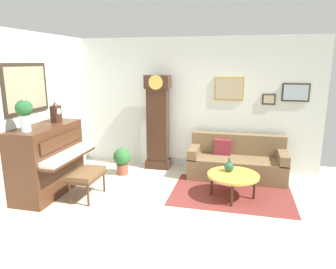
{
  "coord_description": "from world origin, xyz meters",
  "views": [
    {
      "loc": [
        1.02,
        -4.21,
        2.28
      ],
      "look_at": [
        -0.21,
        0.9,
        1.05
      ],
      "focal_mm": 33.01,
      "sensor_mm": 36.0,
      "label": 1
    }
  ],
  "objects_px": {
    "coffee_table": "(233,176)",
    "green_jug": "(229,167)",
    "grandfather_clock": "(158,125)",
    "mantel_clock": "(56,113)",
    "piano_bench": "(87,175)",
    "couch": "(236,162)",
    "potted_plant": "(122,159)",
    "flower_vase": "(24,112)",
    "piano": "(48,159)"
  },
  "relations": [
    {
      "from": "grandfather_clock",
      "to": "flower_vase",
      "type": "xyz_separation_m",
      "value": [
        -1.52,
        -2.24,
        0.57
      ]
    },
    {
      "from": "coffee_table",
      "to": "potted_plant",
      "type": "relative_size",
      "value": 1.57
    },
    {
      "from": "mantel_clock",
      "to": "green_jug",
      "type": "bearing_deg",
      "value": 6.09
    },
    {
      "from": "piano",
      "to": "piano_bench",
      "type": "height_order",
      "value": "piano"
    },
    {
      "from": "couch",
      "to": "piano",
      "type": "bearing_deg",
      "value": -153.79
    },
    {
      "from": "couch",
      "to": "green_jug",
      "type": "bearing_deg",
      "value": -97.26
    },
    {
      "from": "piano_bench",
      "to": "grandfather_clock",
      "type": "relative_size",
      "value": 0.34
    },
    {
      "from": "grandfather_clock",
      "to": "piano_bench",
      "type": "bearing_deg",
      "value": -112.91
    },
    {
      "from": "grandfather_clock",
      "to": "piano",
      "type": "bearing_deg",
      "value": -130.86
    },
    {
      "from": "couch",
      "to": "mantel_clock",
      "type": "xyz_separation_m",
      "value": [
        -3.21,
        -1.24,
        1.08
      ]
    },
    {
      "from": "mantel_clock",
      "to": "coffee_table",
      "type": "bearing_deg",
      "value": 3.79
    },
    {
      "from": "piano",
      "to": "grandfather_clock",
      "type": "bearing_deg",
      "value": 49.14
    },
    {
      "from": "grandfather_clock",
      "to": "couch",
      "type": "distance_m",
      "value": 1.82
    },
    {
      "from": "flower_vase",
      "to": "potted_plant",
      "type": "bearing_deg",
      "value": 61.4
    },
    {
      "from": "piano_bench",
      "to": "mantel_clock",
      "type": "xyz_separation_m",
      "value": [
        -0.76,
        0.39,
        0.99
      ]
    },
    {
      "from": "flower_vase",
      "to": "green_jug",
      "type": "bearing_deg",
      "value": 20.43
    },
    {
      "from": "grandfather_clock",
      "to": "potted_plant",
      "type": "distance_m",
      "value": 1.06
    },
    {
      "from": "coffee_table",
      "to": "green_jug",
      "type": "bearing_deg",
      "value": 123.31
    },
    {
      "from": "piano_bench",
      "to": "mantel_clock",
      "type": "height_order",
      "value": "mantel_clock"
    },
    {
      "from": "green_jug",
      "to": "potted_plant",
      "type": "bearing_deg",
      "value": 167.13
    },
    {
      "from": "couch",
      "to": "potted_plant",
      "type": "xyz_separation_m",
      "value": [
        -2.31,
        -0.41,
        0.01
      ]
    },
    {
      "from": "grandfather_clock",
      "to": "green_jug",
      "type": "bearing_deg",
      "value": -34.54
    },
    {
      "from": "couch",
      "to": "green_jug",
      "type": "distance_m",
      "value": 0.94
    },
    {
      "from": "green_jug",
      "to": "couch",
      "type": "bearing_deg",
      "value": 82.74
    },
    {
      "from": "mantel_clock",
      "to": "potted_plant",
      "type": "height_order",
      "value": "mantel_clock"
    },
    {
      "from": "piano",
      "to": "flower_vase",
      "type": "bearing_deg",
      "value": -89.77
    },
    {
      "from": "piano_bench",
      "to": "green_jug",
      "type": "height_order",
      "value": "green_jug"
    },
    {
      "from": "piano_bench",
      "to": "mantel_clock",
      "type": "bearing_deg",
      "value": 152.97
    },
    {
      "from": "grandfather_clock",
      "to": "mantel_clock",
      "type": "relative_size",
      "value": 5.34
    },
    {
      "from": "grandfather_clock",
      "to": "coffee_table",
      "type": "xyz_separation_m",
      "value": [
        1.66,
        -1.21,
        -0.57
      ]
    },
    {
      "from": "couch",
      "to": "coffee_table",
      "type": "distance_m",
      "value": 1.04
    },
    {
      "from": "mantel_clock",
      "to": "green_jug",
      "type": "height_order",
      "value": "mantel_clock"
    },
    {
      "from": "green_jug",
      "to": "potted_plant",
      "type": "distance_m",
      "value": 2.26
    },
    {
      "from": "piano_bench",
      "to": "flower_vase",
      "type": "height_order",
      "value": "flower_vase"
    },
    {
      "from": "piano",
      "to": "coffee_table",
      "type": "relative_size",
      "value": 1.64
    },
    {
      "from": "couch",
      "to": "piano_bench",
      "type": "bearing_deg",
      "value": -146.47
    },
    {
      "from": "grandfather_clock",
      "to": "green_jug",
      "type": "distance_m",
      "value": 1.97
    },
    {
      "from": "piano",
      "to": "green_jug",
      "type": "distance_m",
      "value": 3.17
    },
    {
      "from": "flower_vase",
      "to": "potted_plant",
      "type": "xyz_separation_m",
      "value": [
        0.9,
        1.65,
        -1.22
      ]
    },
    {
      "from": "grandfather_clock",
      "to": "potted_plant",
      "type": "height_order",
      "value": "grandfather_clock"
    },
    {
      "from": "mantel_clock",
      "to": "grandfather_clock",
      "type": "bearing_deg",
      "value": 43.04
    },
    {
      "from": "piano_bench",
      "to": "flower_vase",
      "type": "xyz_separation_m",
      "value": [
        -0.76,
        -0.44,
        1.13
      ]
    },
    {
      "from": "couch",
      "to": "grandfather_clock",
      "type": "bearing_deg",
      "value": 174.11
    },
    {
      "from": "piano",
      "to": "piano_bench",
      "type": "relative_size",
      "value": 2.06
    },
    {
      "from": "flower_vase",
      "to": "mantel_clock",
      "type": "bearing_deg",
      "value": 89.97
    },
    {
      "from": "mantel_clock",
      "to": "flower_vase",
      "type": "bearing_deg",
      "value": -90.03
    },
    {
      "from": "piano",
      "to": "flower_vase",
      "type": "xyz_separation_m",
      "value": [
        0.0,
        -0.48,
        0.92
      ]
    },
    {
      "from": "piano",
      "to": "potted_plant",
      "type": "bearing_deg",
      "value": 52.34
    },
    {
      "from": "potted_plant",
      "to": "green_jug",
      "type": "bearing_deg",
      "value": -12.87
    },
    {
      "from": "couch",
      "to": "coffee_table",
      "type": "height_order",
      "value": "couch"
    }
  ]
}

